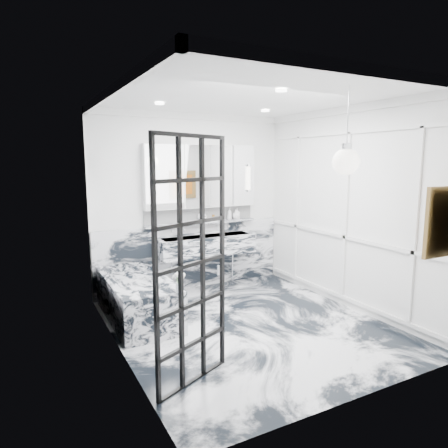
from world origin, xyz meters
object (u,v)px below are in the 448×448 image
crittall_door (192,264)px  trough_sink (206,245)px  mirror_cabinet (201,176)px  bathtub (137,298)px

crittall_door → trough_sink: size_ratio=1.42×
trough_sink → mirror_cabinet: (-0.00, 0.17, 1.09)m
trough_sink → mirror_cabinet: 1.10m
mirror_cabinet → bathtub: mirror_cabinet is taller
crittall_door → mirror_cabinet: bearing=39.5°
bathtub → trough_sink: bearing=26.5°
mirror_cabinet → bathtub: 2.20m
mirror_cabinet → bathtub: (-1.32, -0.83, -1.54)m
trough_sink → mirror_cabinet: mirror_cabinet is taller
crittall_door → bathtub: bearing=67.1°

